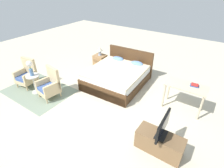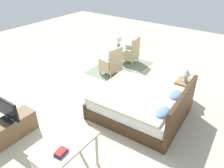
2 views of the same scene
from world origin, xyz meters
name	(u,v)px [view 1 (image 1 of 2)]	position (x,y,z in m)	size (l,w,h in m)	color
ground_plane	(103,100)	(0.00, 0.00, 0.00)	(16.00, 16.00, 0.00)	beige
floor_rug	(39,91)	(-2.01, -0.76, 0.00)	(2.10, 1.50, 0.01)	gray
bed	(118,76)	(-0.17, 1.07, 0.30)	(1.80, 2.07, 0.96)	#472D19
armchair_by_window_left	(27,75)	(-2.59, -0.70, 0.38)	(0.60, 0.60, 0.92)	#CCB284
armchair_by_window_right	(50,86)	(-1.44, -0.71, 0.38)	(0.61, 0.61, 0.92)	#CCB284
side_table	(34,82)	(-2.01, -0.84, 0.38)	(0.40, 0.40, 0.61)	beige
flower_vase	(30,67)	(-2.01, -0.84, 0.90)	(0.17, 0.17, 0.48)	#4C709E
nightstand	(100,62)	(-1.35, 1.63, 0.29)	(0.44, 0.41, 0.57)	#997047
table_lamp	(100,50)	(-1.35, 1.64, 0.78)	(0.22, 0.22, 0.33)	#9EADC6
tv_stand	(159,143)	(2.01, -0.74, 0.22)	(0.96, 0.40, 0.45)	brown
tv_flatscreen	(163,127)	(2.02, -0.74, 0.69)	(0.21, 0.69, 0.48)	black
vanity_desk	(186,89)	(2.02, 0.94, 0.65)	(1.04, 0.52, 0.76)	beige
book_stack	(195,85)	(2.19, 1.01, 0.79)	(0.22, 0.16, 0.06)	#284C8E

